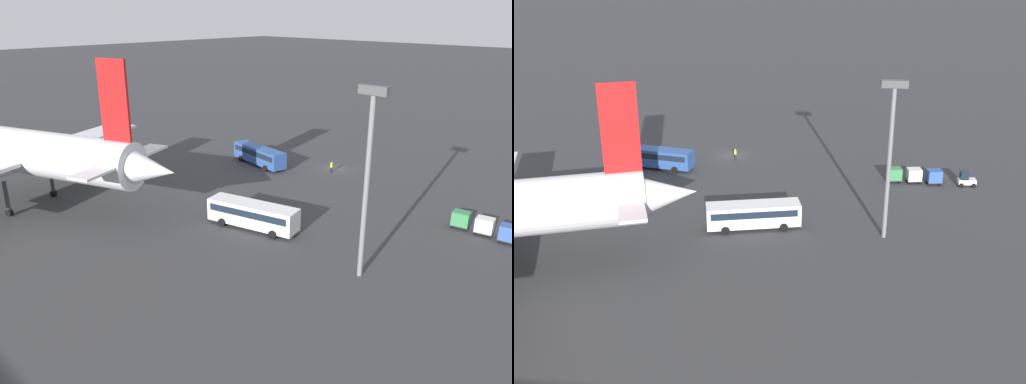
# 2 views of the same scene
# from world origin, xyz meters

# --- Properties ---
(ground_plane) EXTENTS (600.00, 600.00, 0.00)m
(ground_plane) POSITION_xyz_m (0.00, 0.00, 0.00)
(ground_plane) COLOR #38383A
(airplane) EXTENTS (45.98, 39.06, 19.33)m
(airplane) POSITION_xyz_m (20.18, 41.29, 7.28)
(airplane) COLOR silver
(airplane) RESTS_ON ground
(shuttle_bus_near) EXTENTS (11.47, 4.48, 3.01)m
(shuttle_bus_near) POSITION_xyz_m (10.27, 6.86, 1.82)
(shuttle_bus_near) COLOR #2D5199
(shuttle_bus_near) RESTS_ON ground
(shuttle_bus_far) EXTENTS (11.36, 5.36, 3.07)m
(shuttle_bus_far) POSITION_xyz_m (-6.76, 25.71, 1.85)
(shuttle_bus_far) COLOR white
(shuttle_bus_far) RESTS_ON ground
(worker_person) EXTENTS (0.38, 0.38, 1.74)m
(worker_person) POSITION_xyz_m (-0.73, 1.91, 0.87)
(worker_person) COLOR #1E1E2D
(worker_person) RESTS_ON ground
(cargo_cart_blue) EXTENTS (2.24, 1.98, 2.06)m
(cargo_cart_blue) POSITION_xyz_m (-29.75, 8.99, 1.19)
(cargo_cart_blue) COLOR #38383D
(cargo_cart_blue) RESTS_ON ground
(cargo_cart_white) EXTENTS (2.24, 1.98, 2.06)m
(cargo_cart_white) POSITION_xyz_m (-27.03, 8.73, 1.19)
(cargo_cart_white) COLOR #38383D
(cargo_cart_white) RESTS_ON ground
(cargo_cart_green) EXTENTS (2.24, 1.98, 2.06)m
(cargo_cart_green) POSITION_xyz_m (-24.30, 8.74, 1.19)
(cargo_cart_green) COLOR #38383D
(cargo_cart_green) RESTS_ON ground
(light_pole) EXTENTS (2.80, 0.70, 18.20)m
(light_pole) POSITION_xyz_m (-21.98, 26.45, 11.11)
(light_pole) COLOR slate
(light_pole) RESTS_ON ground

